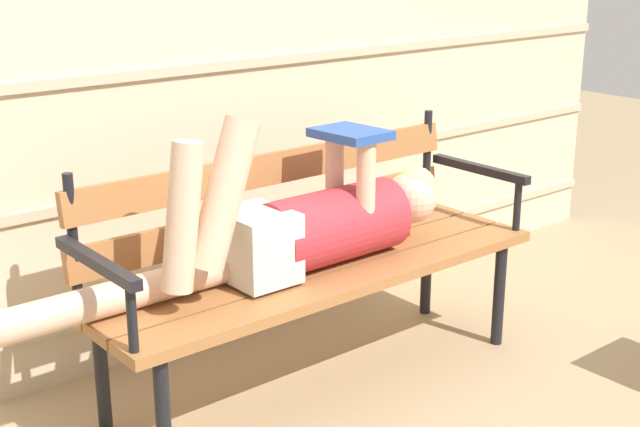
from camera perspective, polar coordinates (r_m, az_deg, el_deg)
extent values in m
plane|color=tan|center=(3.12, 1.13, -11.44)|extent=(12.00, 12.00, 0.00)
cube|color=beige|center=(3.30, -6.90, 13.09)|extent=(4.57, 0.06, 2.53)
cube|color=#C1AD8E|center=(3.51, -5.97, -4.31)|extent=(4.57, 0.02, 0.04)
cube|color=#C1AD8E|center=(3.38, -6.19, 2.33)|extent=(4.57, 0.02, 0.04)
cube|color=#C1AD8E|center=(3.30, -6.43, 9.42)|extent=(4.57, 0.02, 0.04)
cube|color=#9E6638|center=(2.89, 2.07, -4.50)|extent=(1.66, 0.15, 0.04)
cube|color=#9E6638|center=(3.01, 0.00, -3.60)|extent=(1.66, 0.15, 0.04)
cube|color=#9E6638|center=(3.13, -1.91, -2.77)|extent=(1.66, 0.15, 0.04)
cube|color=#9E6638|center=(3.14, -2.82, -0.22)|extent=(1.59, 0.05, 0.11)
cube|color=#9E6638|center=(3.09, -2.87, 2.97)|extent=(1.59, 0.05, 0.11)
cylinder|color=black|center=(2.75, -15.63, -1.49)|extent=(0.03, 0.03, 0.40)
cylinder|color=black|center=(3.61, 6.90, 3.49)|extent=(0.03, 0.03, 0.40)
cylinder|color=black|center=(2.59, -10.05, -13.06)|extent=(0.04, 0.04, 0.41)
cylinder|color=black|center=(3.45, 11.46, -5.09)|extent=(0.04, 0.04, 0.41)
cylinder|color=black|center=(2.89, -13.88, -9.91)|extent=(0.04, 0.04, 0.41)
cylinder|color=black|center=(3.68, 6.87, -3.40)|extent=(0.04, 0.04, 0.41)
cube|color=black|center=(2.53, -14.20, -3.05)|extent=(0.04, 0.46, 0.03)
cylinder|color=black|center=(2.40, -12.02, -6.55)|extent=(0.03, 0.03, 0.20)
cube|color=black|center=(3.48, 10.25, 2.84)|extent=(0.04, 0.46, 0.03)
cylinder|color=black|center=(3.39, 12.60, 0.56)|extent=(0.03, 0.03, 0.20)
cylinder|color=#B72D38|center=(2.99, 0.81, -0.80)|extent=(0.51, 0.25, 0.25)
cube|color=silver|center=(2.81, -4.07, -2.08)|extent=(0.20, 0.24, 0.23)
sphere|color=beige|center=(3.23, 5.88, 1.04)|extent=(0.19, 0.19, 0.19)
sphere|color=#E0C67A|center=(3.23, 6.15, 1.67)|extent=(0.16, 0.16, 0.16)
cylinder|color=beige|center=(2.61, -6.19, 1.26)|extent=(0.26, 0.11, 0.46)
cylinder|color=beige|center=(2.55, -8.84, -0.24)|extent=(0.15, 0.09, 0.45)
cylinder|color=beige|center=(2.65, -13.74, -5.45)|extent=(0.85, 0.10, 0.10)
cylinder|color=beige|center=(2.94, 2.97, 1.83)|extent=(0.06, 0.06, 0.29)
cylinder|color=beige|center=(3.05, 0.94, 2.45)|extent=(0.06, 0.06, 0.29)
cube|color=#284C9E|center=(2.96, 1.97, 5.16)|extent=(0.18, 0.25, 0.04)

